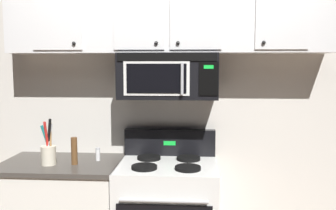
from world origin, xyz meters
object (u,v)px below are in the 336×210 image
object	(u,v)px
over_range_microwave	(168,76)
utensil_crock_cream	(48,152)
pepper_mill	(74,151)
salt_shaker	(98,154)

from	to	relation	value
over_range_microwave	utensil_crock_cream	xyz separation A→B (m)	(-0.91, -0.20, -0.58)
over_range_microwave	pepper_mill	distance (m)	0.93
utensil_crock_cream	salt_shaker	bearing A→B (deg)	22.34
utensil_crock_cream	pepper_mill	bearing A→B (deg)	5.60
over_range_microwave	utensil_crock_cream	distance (m)	1.09
over_range_microwave	utensil_crock_cream	bearing A→B (deg)	-167.75
over_range_microwave	utensil_crock_cream	size ratio (longest dim) A/B	2.15
over_range_microwave	salt_shaker	xyz separation A→B (m)	(-0.56, -0.05, -0.62)
over_range_microwave	pepper_mill	bearing A→B (deg)	-165.97
utensil_crock_cream	pepper_mill	distance (m)	0.20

